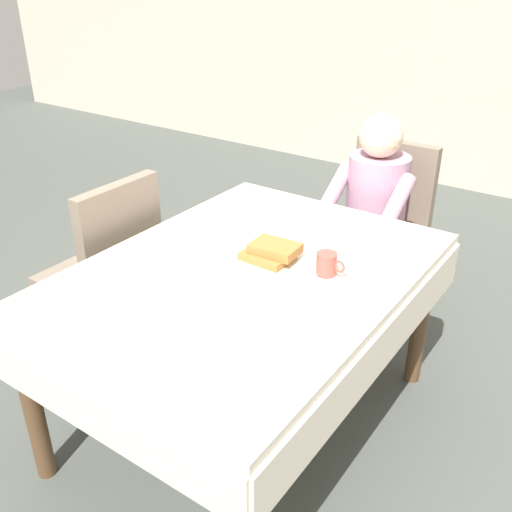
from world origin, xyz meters
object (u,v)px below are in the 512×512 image
dining_table_main (247,290)px  knife_right_of_plate (312,278)px  plate_breakfast (271,261)px  cup_coffee (327,264)px  diner_person (373,205)px  breakfast_stack (271,252)px  chair_diner (383,220)px  chair_left_side (110,263)px  fork_left_of_plate (228,251)px  spoon_near_edge (223,302)px  syrup_pitcher (253,224)px

dining_table_main → knife_right_of_plate: (0.24, 0.08, 0.09)m
plate_breakfast → cup_coffee: cup_coffee is taller
knife_right_of_plate → cup_coffee: bearing=-23.8°
diner_person → breakfast_stack: diner_person is taller
plate_breakfast → cup_coffee: (0.21, 0.04, 0.03)m
chair_diner → knife_right_of_plate: size_ratio=4.65×
chair_diner → diner_person: bearing=90.0°
chair_left_side → plate_breakfast: 0.85m
breakfast_stack → fork_left_of_plate: 0.20m
diner_person → fork_left_of_plate: 0.96m
diner_person → dining_table_main: bearing=87.3°
knife_right_of_plate → breakfast_stack: bearing=84.7°
chair_left_side → fork_left_of_plate: size_ratio=5.17×
spoon_near_edge → plate_breakfast: bearing=106.7°
cup_coffee → fork_left_of_plate: 0.41m
chair_left_side → spoon_near_edge: chair_left_side is taller
chair_diner → diner_person: 0.21m
dining_table_main → diner_person: (0.05, 1.01, 0.02)m
plate_breakfast → syrup_pitcher: syrup_pitcher is taller
cup_coffee → knife_right_of_plate: bearing=-113.2°
plate_breakfast → spoon_near_edge: 0.33m
chair_left_side → cup_coffee: bearing=-82.4°
chair_diner → chair_left_side: 1.43m
chair_diner → chair_left_side: (-0.82, -1.17, 0.00)m
breakfast_stack → cup_coffee: bearing=11.4°
chair_left_side → diner_person: bearing=-38.9°
chair_diner → spoon_near_edge: bearing=91.1°
diner_person → knife_right_of_plate: 0.96m
chair_diner → fork_left_of_plate: (-0.19, -1.09, 0.21)m
breakfast_stack → spoon_near_edge: size_ratio=1.37×
chair_diner → breakfast_stack: chair_diner is taller
diner_person → syrup_pitcher: 0.77m
diner_person → plate_breakfast: bearing=89.9°
breakfast_stack → syrup_pitcher: size_ratio=2.58×
diner_person → syrup_pitcher: diner_person is taller
dining_table_main → chair_left_side: bearing=180.0°
chair_diner → syrup_pitcher: 0.95m
chair_left_side → syrup_pitcher: chair_left_side is taller
cup_coffee → syrup_pitcher: size_ratio=1.41×
syrup_pitcher → chair_left_side: bearing=-155.4°
diner_person → breakfast_stack: 0.93m
chair_diner → syrup_pitcher: (-0.21, -0.89, 0.25)m
plate_breakfast → syrup_pitcher: size_ratio=3.50×
chair_left_side → spoon_near_edge: bearing=-105.4°
plate_breakfast → breakfast_stack: (0.00, -0.00, 0.04)m
diner_person → breakfast_stack: bearing=90.0°
dining_table_main → diner_person: size_ratio=1.36×
syrup_pitcher → breakfast_stack: bearing=-40.6°
dining_table_main → plate_breakfast: plate_breakfast is taller
fork_left_of_plate → knife_right_of_plate: same height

